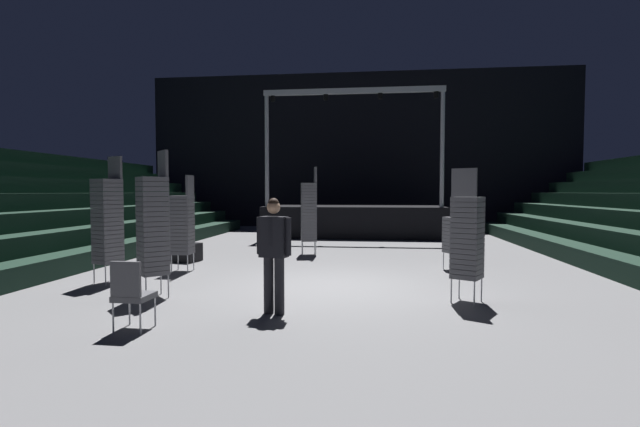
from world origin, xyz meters
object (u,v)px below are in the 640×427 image
chair_stack_mid_left (467,236)px  equipment_road_case (182,252)px  chair_stack_front_right (456,234)px  man_with_tie (274,248)px  chair_stack_mid_centre (182,223)px  loose_chair_near_man (131,291)px  stage_riser (354,219)px  chair_stack_rear_left (309,211)px  chair_stack_front_left (108,220)px  chair_stack_mid_right (153,224)px

chair_stack_mid_left → equipment_road_case: bearing=-179.9°
chair_stack_front_right → man_with_tie: bearing=-153.6°
man_with_tie → chair_stack_mid_centre: chair_stack_mid_centre is taller
man_with_tie → loose_chair_near_man: (-1.68, -1.05, -0.46)m
equipment_road_case → loose_chair_near_man: bearing=-72.3°
man_with_tie → stage_riser: bearing=-78.9°
chair_stack_rear_left → equipment_road_case: bearing=104.6°
man_with_tie → equipment_road_case: bearing=-39.3°
equipment_road_case → stage_riser: bearing=59.8°
man_with_tie → chair_stack_mid_centre: bearing=-35.0°
chair_stack_front_left → chair_stack_mid_centre: size_ratio=1.15×
chair_stack_mid_centre → chair_stack_front_right: bearing=-83.2°
chair_stack_front_right → chair_stack_mid_left: chair_stack_mid_left is taller
chair_stack_mid_left → chair_stack_mid_centre: same height
stage_riser → chair_stack_mid_right: size_ratio=2.83×
chair_stack_mid_right → loose_chair_near_man: size_ratio=2.71×
chair_stack_rear_left → equipment_road_case: 3.71m
chair_stack_rear_left → equipment_road_case: size_ratio=2.84×
chair_stack_mid_left → chair_stack_mid_right: size_ratio=0.87×
man_with_tie → equipment_road_case: 6.05m
chair_stack_rear_left → chair_stack_mid_right: bearing=148.8°
stage_riser → chair_stack_front_right: size_ratio=4.24×
chair_stack_mid_centre → chair_stack_rear_left: 3.98m
chair_stack_front_right → loose_chair_near_man: bearing=-158.7°
loose_chair_near_man → chair_stack_front_right: bearing=48.0°
chair_stack_front_right → chair_stack_mid_left: 3.25m
stage_riser → man_with_tie: 12.13m
stage_riser → man_with_tie: bearing=-93.2°
chair_stack_rear_left → chair_stack_front_left: bearing=130.6°
loose_chair_near_man → stage_riser: bearing=81.5°
equipment_road_case → chair_stack_front_left: bearing=-95.0°
stage_riser → chair_stack_mid_right: bearing=-104.8°
chair_stack_front_left → chair_stack_mid_right: (1.51, -1.08, 0.00)m
equipment_road_case → chair_stack_mid_right: bearing=-72.7°
chair_stack_mid_right → chair_stack_mid_centre: (-0.58, 2.55, -0.17)m
stage_riser → man_with_tie: size_ratio=4.14×
man_with_tie → chair_stack_rear_left: bearing=-72.3°
man_with_tie → chair_stack_front_right: (3.41, 4.30, -0.13)m
man_with_tie → chair_stack_mid_right: size_ratio=0.68×
equipment_road_case → loose_chair_near_man: loose_chair_near_man is taller
chair_stack_mid_left → chair_stack_rear_left: (-3.42, 5.36, 0.17)m
equipment_road_case → chair_stack_rear_left: bearing=27.0°
equipment_road_case → loose_chair_near_man: size_ratio=0.95×
chair_stack_rear_left → equipment_road_case: (-3.18, -1.62, -1.04)m
stage_riser → chair_stack_mid_left: stage_riser is taller
chair_stack_mid_left → chair_stack_mid_right: 5.35m
chair_stack_front_right → chair_stack_mid_centre: size_ratio=0.77×
chair_stack_mid_left → chair_stack_mid_right: bearing=-147.3°
chair_stack_front_left → chair_stack_front_right: bearing=-137.0°
man_with_tie → chair_stack_front_left: 4.27m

